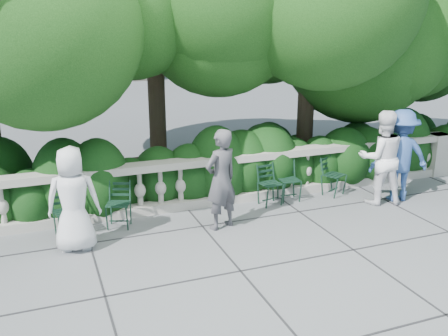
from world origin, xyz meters
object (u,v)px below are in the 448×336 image
object	(u,v)px
person_woman_grey	(221,179)
person_casual_man	(381,158)
person_older_blue	(400,155)
chair_a	(71,238)
chair_b	(118,230)
chair_d	(339,196)
chair_c	(274,207)
person_businessman	(73,199)
chair_e	(291,203)

from	to	relation	value
person_woman_grey	person_casual_man	bearing A→B (deg)	160.51
person_woman_grey	person_older_blue	world-z (taller)	person_older_blue
chair_a	person_older_blue	size ratio (longest dim) A/B	0.44
chair_b	chair_d	size ratio (longest dim) A/B	1.00
chair_c	person_businessman	bearing A→B (deg)	-178.76
chair_b	chair_a	bearing A→B (deg)	-154.39
person_woman_grey	chair_b	bearing A→B (deg)	-36.96
chair_c	person_older_blue	world-z (taller)	person_older_blue
person_businessman	person_casual_man	world-z (taller)	person_casual_man
chair_a	chair_e	distance (m)	4.38
chair_c	chair_d	size ratio (longest dim) A/B	1.00
chair_c	person_casual_man	size ratio (longest dim) A/B	0.44
chair_d	chair_c	bearing A→B (deg)	156.15
chair_d	person_older_blue	distance (m)	1.50
chair_a	chair_c	xyz separation A→B (m)	(3.93, 0.10, 0.00)
chair_b	person_businessman	distance (m)	1.25
chair_c	person_woman_grey	distance (m)	1.72
chair_b	chair_e	xyz separation A→B (m)	(3.56, 0.12, 0.00)
chair_a	person_woman_grey	world-z (taller)	person_woman_grey
person_woman_grey	chair_d	bearing A→B (deg)	172.13
chair_b	person_older_blue	xyz separation A→B (m)	(5.69, -0.47, 0.95)
chair_b	person_casual_man	distance (m)	5.33
chair_c	person_casual_man	distance (m)	2.37
person_older_blue	chair_e	bearing A→B (deg)	-1.08
person_older_blue	chair_b	bearing A→B (deg)	9.74
chair_a	person_woman_grey	size ratio (longest dim) A/B	0.46
chair_d	person_businessman	size ratio (longest dim) A/B	0.49
person_older_blue	chair_c	bearing A→B (deg)	3.22
person_casual_man	chair_b	bearing A→B (deg)	11.49
chair_d	person_businessman	xyz separation A→B (m)	(-5.42, -0.62, 0.86)
person_older_blue	person_businessman	bearing A→B (deg)	14.83
chair_b	chair_c	xyz separation A→B (m)	(3.12, 0.04, 0.00)
chair_a	person_older_blue	xyz separation A→B (m)	(6.51, -0.41, 0.95)
person_businessman	person_older_blue	xyz separation A→B (m)	(6.44, 0.04, 0.08)
chair_a	chair_d	bearing A→B (deg)	-8.22
person_older_blue	person_casual_man	bearing A→B (deg)	17.01
chair_d	chair_e	xyz separation A→B (m)	(-1.12, 0.02, 0.00)
chair_c	chair_a	bearing A→B (deg)	174.55
chair_b	person_casual_man	size ratio (longest dim) A/B	0.44
chair_b	chair_d	xyz separation A→B (m)	(4.68, 0.10, 0.00)
chair_a	person_businessman	size ratio (longest dim) A/B	0.49
chair_c	person_casual_man	bearing A→B (deg)	-21.16
chair_e	person_casual_man	size ratio (longest dim) A/B	0.44
chair_b	chair_c	size ratio (longest dim) A/B	1.00
chair_b	chair_d	distance (m)	4.68
chair_c	chair_d	xyz separation A→B (m)	(1.56, 0.06, 0.00)
person_casual_man	person_older_blue	size ratio (longest dim) A/B	1.01
chair_e	person_casual_man	bearing A→B (deg)	-15.54
person_casual_man	chair_d	bearing A→B (deg)	-30.91
person_casual_man	chair_e	bearing A→B (deg)	-3.46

